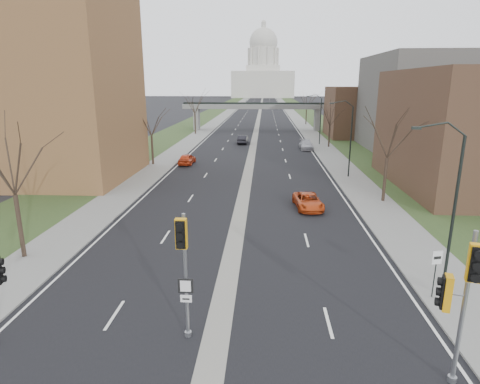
# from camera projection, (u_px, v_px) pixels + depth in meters

# --- Properties ---
(ground) EXTENTS (700.00, 700.00, 0.00)m
(ground) POSITION_uv_depth(u_px,v_px,m) (215.00, 346.00, 16.72)
(ground) COLOR black
(ground) RESTS_ON ground
(road_surface) EXTENTS (20.00, 600.00, 0.01)m
(road_surface) POSITION_uv_depth(u_px,v_px,m) (260.00, 111.00, 161.24)
(road_surface) COLOR black
(road_surface) RESTS_ON ground
(median_strip) EXTENTS (1.20, 600.00, 0.02)m
(median_strip) POSITION_uv_depth(u_px,v_px,m) (260.00, 111.00, 161.24)
(median_strip) COLOR gray
(median_strip) RESTS_ON ground
(sidewalk_right) EXTENTS (4.00, 600.00, 0.12)m
(sidewalk_right) POSITION_uv_depth(u_px,v_px,m) (290.00, 111.00, 160.52)
(sidewalk_right) COLOR gray
(sidewalk_right) RESTS_ON ground
(sidewalk_left) EXTENTS (4.00, 600.00, 0.12)m
(sidewalk_left) POSITION_uv_depth(u_px,v_px,m) (230.00, 111.00, 161.93)
(sidewalk_left) COLOR gray
(sidewalk_left) RESTS_ON ground
(grass_verge_right) EXTENTS (8.00, 600.00, 0.10)m
(grass_verge_right) POSITION_uv_depth(u_px,v_px,m) (305.00, 111.00, 160.17)
(grass_verge_right) COLOR #253B1B
(grass_verge_right) RESTS_ON ground
(grass_verge_left) EXTENTS (8.00, 600.00, 0.10)m
(grass_verge_left) POSITION_uv_depth(u_px,v_px,m) (216.00, 111.00, 162.29)
(grass_verge_left) COLOR #253B1B
(grass_verge_left) RESTS_ON ground
(apartment_building) EXTENTS (25.00, 16.00, 22.00)m
(apartment_building) POSITION_uv_depth(u_px,v_px,m) (12.00, 80.00, 44.27)
(apartment_building) COLOR brown
(apartment_building) RESTS_ON ground
(commercial_block_mid) EXTENTS (18.00, 22.00, 15.00)m
(commercial_block_mid) POSITION_uv_depth(u_px,v_px,m) (430.00, 104.00, 63.22)
(commercial_block_mid) COLOR #53524C
(commercial_block_mid) RESTS_ON ground
(commercial_block_far) EXTENTS (14.00, 14.00, 10.00)m
(commercial_block_far) POSITION_uv_depth(u_px,v_px,m) (363.00, 112.00, 81.57)
(commercial_block_far) COLOR brown
(commercial_block_far) RESTS_ON ground
(pedestrian_bridge) EXTENTS (34.00, 3.00, 6.45)m
(pedestrian_bridge) POSITION_uv_depth(u_px,v_px,m) (256.00, 109.00, 92.53)
(pedestrian_bridge) COLOR slate
(pedestrian_bridge) RESTS_ON ground
(capitol) EXTENTS (48.00, 42.00, 55.75)m
(capitol) POSITION_uv_depth(u_px,v_px,m) (263.00, 73.00, 320.18)
(capitol) COLOR beige
(capitol) RESTS_ON ground
(streetlight_near) EXTENTS (2.61, 0.20, 8.70)m
(streetlight_near) POSITION_uv_depth(u_px,v_px,m) (445.00, 159.00, 20.04)
(streetlight_near) COLOR black
(streetlight_near) RESTS_ON sidewalk_right
(streetlight_mid) EXTENTS (2.61, 0.20, 8.70)m
(streetlight_mid) POSITION_uv_depth(u_px,v_px,m) (345.00, 117.00, 45.09)
(streetlight_mid) COLOR black
(streetlight_mid) RESTS_ON sidewalk_right
(streetlight_far) EXTENTS (2.61, 0.20, 8.70)m
(streetlight_far) POSITION_uv_depth(u_px,v_px,m) (317.00, 105.00, 70.14)
(streetlight_far) COLOR black
(streetlight_far) RESTS_ON sidewalk_right
(tree_left_a) EXTENTS (7.20, 7.20, 9.40)m
(tree_left_a) POSITION_uv_depth(u_px,v_px,m) (9.00, 153.00, 23.45)
(tree_left_a) COLOR #382B21
(tree_left_a) RESTS_ON sidewalk_left
(tree_left_b) EXTENTS (6.75, 6.75, 8.81)m
(tree_left_b) POSITION_uv_depth(u_px,v_px,m) (151.00, 118.00, 52.47)
(tree_left_b) COLOR #382B21
(tree_left_b) RESTS_ON sidewalk_left
(tree_left_c) EXTENTS (7.65, 7.65, 9.99)m
(tree_left_c) POSITION_uv_depth(u_px,v_px,m) (195.00, 101.00, 85.01)
(tree_left_c) COLOR #382B21
(tree_left_c) RESTS_ON sidewalk_left
(tree_right_a) EXTENTS (7.20, 7.20, 9.40)m
(tree_right_a) POSITION_uv_depth(u_px,v_px,m) (390.00, 130.00, 35.42)
(tree_right_a) COLOR #382B21
(tree_right_a) RESTS_ON sidewalk_right
(tree_right_b) EXTENTS (6.30, 6.30, 8.22)m
(tree_right_b) POSITION_uv_depth(u_px,v_px,m) (330.00, 113.00, 67.43)
(tree_right_b) COLOR #382B21
(tree_right_b) RESTS_ON sidewalk_right
(tree_right_c) EXTENTS (7.65, 7.65, 9.99)m
(tree_right_c) POSITION_uv_depth(u_px,v_px,m) (307.00, 98.00, 105.65)
(tree_right_c) COLOR #382B21
(tree_right_c) RESTS_ON sidewalk_right
(signal_pole_median) EXTENTS (0.65, 0.90, 5.59)m
(signal_pole_median) POSITION_uv_depth(u_px,v_px,m) (183.00, 256.00, 16.07)
(signal_pole_median) COLOR gray
(signal_pole_median) RESTS_ON ground
(signal_pole_right) EXTENTS (0.99, 1.28, 5.91)m
(signal_pole_right) POSITION_uv_depth(u_px,v_px,m) (461.00, 289.00, 13.58)
(signal_pole_right) COLOR gray
(signal_pole_right) RESTS_ON ground
(speed_limit_sign) EXTENTS (0.53, 0.16, 2.52)m
(speed_limit_sign) POSITION_uv_depth(u_px,v_px,m) (436.00, 266.00, 19.90)
(speed_limit_sign) COLOR black
(speed_limit_sign) RESTS_ON sidewalk_right
(car_left_near) EXTENTS (1.95, 4.41, 1.48)m
(car_left_near) POSITION_uv_depth(u_px,v_px,m) (187.00, 159.00, 54.30)
(car_left_near) COLOR #BC3615
(car_left_near) RESTS_ON ground
(car_left_far) EXTENTS (1.79, 4.74, 1.54)m
(car_left_far) POSITION_uv_depth(u_px,v_px,m) (243.00, 139.00, 73.21)
(car_left_far) COLOR black
(car_left_far) RESTS_ON ground
(car_right_near) EXTENTS (2.62, 4.89, 1.31)m
(car_right_near) POSITION_uv_depth(u_px,v_px,m) (308.00, 201.00, 35.04)
(car_right_near) COLOR #BE3F14
(car_right_near) RESTS_ON ground
(car_right_mid) EXTENTS (2.12, 5.08, 1.47)m
(car_right_mid) POSITION_uv_depth(u_px,v_px,m) (306.00, 145.00, 66.84)
(car_right_mid) COLOR #A8A7AF
(car_right_mid) RESTS_ON ground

